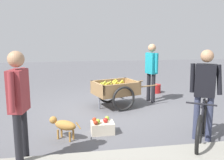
{
  "coord_description": "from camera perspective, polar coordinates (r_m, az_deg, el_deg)",
  "views": [
    {
      "loc": [
        0.97,
        6.05,
        1.88
      ],
      "look_at": [
        -0.07,
        -0.08,
        0.75
      ],
      "focal_mm": 39.44,
      "sensor_mm": 36.0,
      "label": 1
    }
  ],
  "objects": [
    {
      "name": "apple_crate",
      "position": [
        4.87,
        -2.26,
        -10.83
      ],
      "size": [
        0.44,
        0.32,
        0.31
      ],
      "color": "beige",
      "rests_on": "ground"
    },
    {
      "name": "plastic_bucket",
      "position": [
        8.28,
        10.22,
        -1.97
      ],
      "size": [
        0.29,
        0.29,
        0.29
      ],
      "primitive_type": "cylinder",
      "color": "#B21E1E",
      "rests_on": "ground"
    },
    {
      "name": "cyclist_person",
      "position": [
        4.63,
        20.76,
        -1.52
      ],
      "size": [
        0.44,
        0.39,
        1.64
      ],
      "color": "#333851",
      "rests_on": "ground"
    },
    {
      "name": "vendor_person",
      "position": [
        7.02,
        9.14,
        2.9
      ],
      "size": [
        0.29,
        0.53,
        1.65
      ],
      "color": "black",
      "rests_on": "ground"
    },
    {
      "name": "bicycle",
      "position": [
        4.65,
        20.12,
        -9.54
      ],
      "size": [
        0.99,
        1.4,
        0.85
      ],
      "color": "black",
      "rests_on": "ground"
    },
    {
      "name": "dog",
      "position": [
        4.64,
        -11.17,
        -10.18
      ],
      "size": [
        0.57,
        0.43,
        0.4
      ],
      "color": "#AD7A38",
      "rests_on": "ground"
    },
    {
      "name": "fruit_cart",
      "position": [
        6.52,
        0.81,
        -2.47
      ],
      "size": [
        1.8,
        1.22,
        0.72
      ],
      "color": "#937047",
      "rests_on": "ground"
    },
    {
      "name": "bystander_person",
      "position": [
        3.67,
        -20.82,
        -4.1
      ],
      "size": [
        0.26,
        0.58,
        1.68
      ],
      "color": "black",
      "rests_on": "ground"
    },
    {
      "name": "ground_plane",
      "position": [
        6.4,
        -0.55,
        -6.76
      ],
      "size": [
        24.0,
        24.0,
        0.0
      ],
      "primitive_type": "plane",
      "color": "#56565B"
    }
  ]
}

